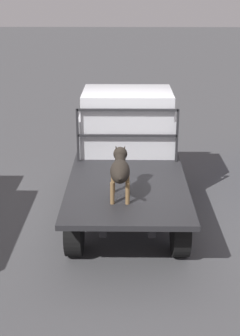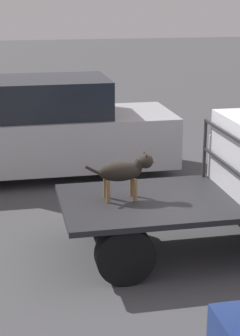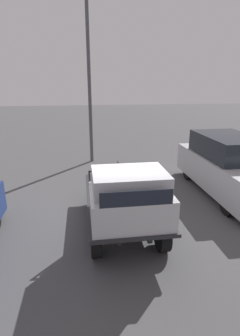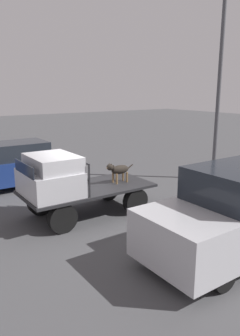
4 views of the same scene
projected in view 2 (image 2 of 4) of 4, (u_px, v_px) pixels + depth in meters
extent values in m
plane|color=#474749|center=(193.00, 250.00, 8.41)|extent=(80.00, 80.00, 0.00)
cylinder|color=black|center=(105.00, 212.00, 8.78)|extent=(0.79, 0.24, 0.79)
cylinder|color=black|center=(125.00, 255.00, 7.34)|extent=(0.79, 0.24, 0.79)
cube|color=black|center=(188.00, 199.00, 8.51)|extent=(3.60, 0.10, 0.18)
cube|color=black|center=(203.00, 215.00, 7.90)|extent=(3.60, 0.10, 0.18)
cube|color=#232326|center=(195.00, 199.00, 8.17)|extent=(3.91, 1.87, 0.08)
cube|color=#232326|center=(205.00, 148.00, 8.89)|extent=(0.04, 0.04, 0.94)
cube|color=#232326|center=(227.00, 133.00, 7.96)|extent=(0.04, 1.71, 0.04)
cube|color=#232326|center=(225.00, 164.00, 8.09)|extent=(0.04, 1.71, 0.04)
cylinder|color=brown|center=(132.00, 185.00, 8.13)|extent=(0.06, 0.06, 0.33)
cylinder|color=brown|center=(135.00, 190.00, 7.94)|extent=(0.06, 0.06, 0.33)
cylinder|color=brown|center=(105.00, 187.00, 8.06)|extent=(0.06, 0.06, 0.33)
cylinder|color=brown|center=(108.00, 192.00, 7.86)|extent=(0.06, 0.06, 0.33)
ellipsoid|color=black|center=(120.00, 171.00, 7.92)|extent=(0.63, 0.28, 0.28)
sphere|color=brown|center=(132.00, 174.00, 7.97)|extent=(0.13, 0.13, 0.13)
cylinder|color=black|center=(138.00, 165.00, 7.95)|extent=(0.20, 0.15, 0.19)
sphere|color=black|center=(146.00, 161.00, 7.95)|extent=(0.21, 0.21, 0.21)
cone|color=brown|center=(152.00, 162.00, 7.98)|extent=(0.12, 0.12, 0.12)
cone|color=black|center=(144.00, 154.00, 7.98)|extent=(0.06, 0.08, 0.10)
cone|color=black|center=(146.00, 156.00, 7.87)|extent=(0.06, 0.08, 0.10)
cylinder|color=black|center=(94.00, 171.00, 7.84)|extent=(0.26, 0.04, 0.18)
cylinder|color=black|center=(119.00, 147.00, 12.86)|extent=(0.60, 0.20, 0.60)
cylinder|color=black|center=(135.00, 168.00, 11.30)|extent=(0.60, 0.20, 0.60)
cube|color=#B7B7BC|center=(55.00, 139.00, 11.65)|extent=(4.93, 1.94, 1.04)
cube|color=#1E232B|center=(41.00, 97.00, 11.34)|extent=(2.71, 1.75, 0.75)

